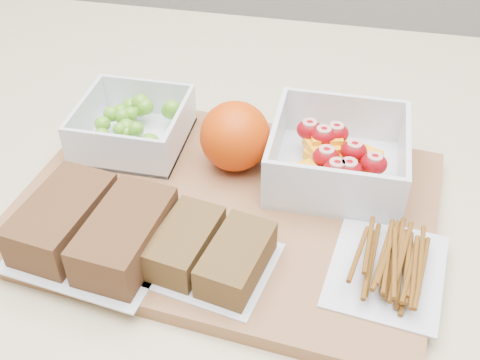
{
  "coord_description": "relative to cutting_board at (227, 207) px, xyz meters",
  "views": [
    {
      "loc": [
        0.1,
        -0.47,
        1.33
      ],
      "look_at": [
        0.0,
        0.01,
        0.93
      ],
      "focal_mm": 45.0,
      "sensor_mm": 36.0,
      "label": 1
    }
  ],
  "objects": [
    {
      "name": "sandwich_bag_center",
      "position": [
        0.01,
        -0.09,
        0.02
      ],
      "size": [
        0.13,
        0.12,
        0.03
      ],
      "color": "silver",
      "rests_on": "cutting_board"
    },
    {
      "name": "cutting_board",
      "position": [
        0.0,
        0.0,
        0.0
      ],
      "size": [
        0.45,
        0.34,
        0.02
      ],
      "primitive_type": "cube",
      "rotation": [
        0.0,
        0.0,
        -0.1
      ],
      "color": "#92613C",
      "rests_on": "counter"
    },
    {
      "name": "pretzel_bag",
      "position": [
        0.16,
        -0.06,
        0.02
      ],
      "size": [
        0.12,
        0.13,
        0.03
      ],
      "color": "silver",
      "rests_on": "cutting_board"
    },
    {
      "name": "fruit_container",
      "position": [
        0.11,
        0.07,
        0.03
      ],
      "size": [
        0.14,
        0.14,
        0.06
      ],
      "color": "silver",
      "rests_on": "cutting_board"
    },
    {
      "name": "grape_container",
      "position": [
        -0.13,
        0.08,
        0.03
      ],
      "size": [
        0.12,
        0.12,
        0.05
      ],
      "color": "silver",
      "rests_on": "cutting_board"
    },
    {
      "name": "orange",
      "position": [
        -0.0,
        0.06,
        0.05
      ],
      "size": [
        0.08,
        0.08,
        0.08
      ],
      "primitive_type": "sphere",
      "color": "#D33F04",
      "rests_on": "cutting_board"
    },
    {
      "name": "sandwich_bag_left",
      "position": [
        -0.11,
        -0.08,
        0.03
      ],
      "size": [
        0.16,
        0.15,
        0.04
      ],
      "color": "silver",
      "rests_on": "cutting_board"
    }
  ]
}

